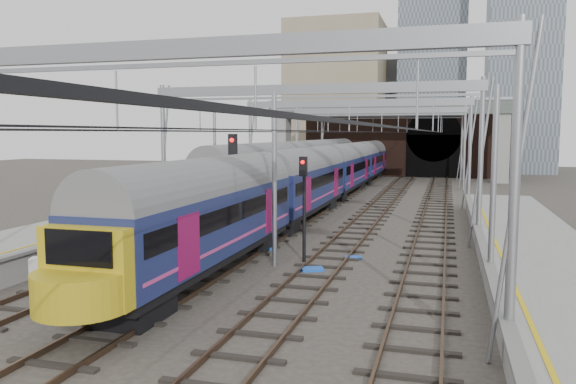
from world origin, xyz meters
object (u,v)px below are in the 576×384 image
(signal_near_left, at_px, (234,180))
(train_main, at_px, (328,174))
(train_second, at_px, (308,165))
(relay_cabinet, at_px, (40,275))
(signal_near_centre, at_px, (304,195))

(signal_near_left, bearing_deg, train_main, 87.76)
(train_second, distance_m, relay_cabinet, 35.89)
(train_main, height_order, signal_near_centre, train_main)
(train_main, distance_m, train_second, 10.72)
(train_second, bearing_deg, train_main, -68.09)
(signal_near_left, height_order, signal_near_centre, signal_near_left)
(signal_near_centre, bearing_deg, signal_near_left, 174.20)
(train_second, xyz_separation_m, signal_near_centre, (6.99, -29.04, 0.39))
(train_second, bearing_deg, signal_near_left, -82.66)
(signal_near_left, distance_m, signal_near_centre, 3.41)
(signal_near_left, distance_m, relay_cabinet, 8.92)
(train_second, xyz_separation_m, signal_near_left, (3.67, -28.48, 0.89))
(train_second, distance_m, signal_near_centre, 29.87)
(signal_near_left, relative_size, relay_cabinet, 4.49)
(signal_near_centre, relative_size, relay_cabinet, 3.72)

